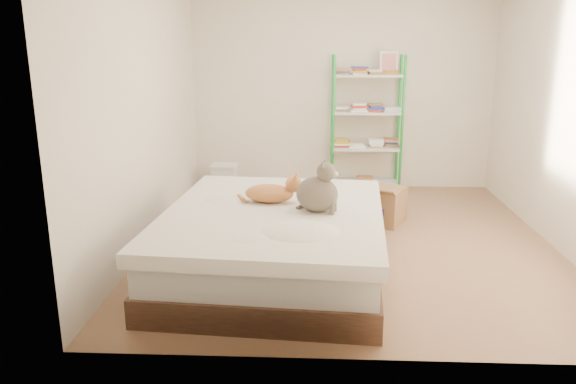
# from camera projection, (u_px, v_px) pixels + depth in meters

# --- Properties ---
(room) EXTENTS (3.81, 4.21, 2.61)m
(room) POSITION_uv_depth(u_px,v_px,m) (353.00, 105.00, 5.09)
(room) COLOR #8D7155
(room) RESTS_ON ground
(bed) EXTENTS (1.89, 2.29, 0.55)m
(bed) POSITION_uv_depth(u_px,v_px,m) (274.00, 242.00, 4.59)
(bed) COLOR brown
(bed) RESTS_ON ground
(orange_cat) EXTENTS (0.50, 0.29, 0.20)m
(orange_cat) POSITION_uv_depth(u_px,v_px,m) (269.00, 191.00, 4.71)
(orange_cat) COLOR #D68242
(orange_cat) RESTS_ON bed
(grey_cat) EXTENTS (0.42, 0.38, 0.41)m
(grey_cat) POSITION_uv_depth(u_px,v_px,m) (317.00, 187.00, 4.43)
(grey_cat) COLOR gray
(grey_cat) RESTS_ON bed
(shelf_unit) EXTENTS (0.88, 0.36, 1.74)m
(shelf_unit) POSITION_uv_depth(u_px,v_px,m) (367.00, 120.00, 6.99)
(shelf_unit) COLOR green
(shelf_unit) RESTS_ON ground
(cardboard_box) EXTENTS (0.67, 0.70, 0.44)m
(cardboard_box) POSITION_uv_depth(u_px,v_px,m) (377.00, 204.00, 5.93)
(cardboard_box) COLOR #885E45
(cardboard_box) RESTS_ON ground
(white_bin) EXTENTS (0.35, 0.31, 0.37)m
(white_bin) POSITION_uv_depth(u_px,v_px,m) (225.00, 179.00, 7.04)
(white_bin) COLOR white
(white_bin) RESTS_ON ground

